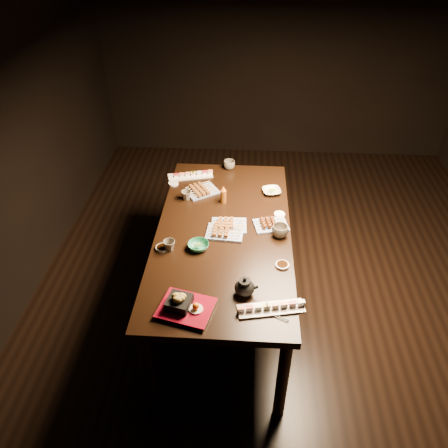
{
  "coord_description": "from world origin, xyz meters",
  "views": [
    {
      "loc": [
        -0.32,
        -2.45,
        2.55
      ],
      "look_at": [
        -0.47,
        -0.08,
        0.77
      ],
      "focal_mm": 35.0,
      "sensor_mm": 36.0,
      "label": 1
    }
  ],
  "objects_px": {
    "sushi_platter_near": "(271,307)",
    "teacup_far_right": "(229,165)",
    "teacup_far_left": "(186,195)",
    "teacup_near_left": "(169,245)",
    "edamame_bowl_cream": "(272,191)",
    "tempura_tray": "(186,303)",
    "condiment_bottle": "(223,194)",
    "teapot": "(245,286)",
    "teacup_mid_right": "(280,231)",
    "yakitori_plate_right": "(229,223)",
    "yakitori_plate_center": "(225,230)",
    "yakitori_plate_left": "(202,189)",
    "edamame_bowl_green": "(198,246)",
    "sushi_platter_far": "(190,174)",
    "dining_table": "(224,272)"
  },
  "relations": [
    {
      "from": "sushi_platter_near",
      "to": "teacup_far_right",
      "type": "bearing_deg",
      "value": 90.07
    },
    {
      "from": "sushi_platter_near",
      "to": "teacup_far_left",
      "type": "xyz_separation_m",
      "value": [
        -0.6,
        1.05,
        0.01
      ]
    },
    {
      "from": "sushi_platter_near",
      "to": "teacup_near_left",
      "type": "xyz_separation_m",
      "value": [
        -0.63,
        0.47,
        0.01
      ]
    },
    {
      "from": "edamame_bowl_cream",
      "to": "tempura_tray",
      "type": "relative_size",
      "value": 0.47
    },
    {
      "from": "edamame_bowl_cream",
      "to": "condiment_bottle",
      "type": "distance_m",
      "value": 0.39
    },
    {
      "from": "teacup_near_left",
      "to": "teapot",
      "type": "xyz_separation_m",
      "value": [
        0.48,
        -0.35,
        0.02
      ]
    },
    {
      "from": "tempura_tray",
      "to": "teacup_mid_right",
      "type": "relative_size",
      "value": 2.68
    },
    {
      "from": "yakitori_plate_right",
      "to": "teacup_mid_right",
      "type": "relative_size",
      "value": 2.2
    },
    {
      "from": "tempura_tray",
      "to": "teacup_mid_right",
      "type": "height_order",
      "value": "tempura_tray"
    },
    {
      "from": "yakitori_plate_center",
      "to": "yakitori_plate_left",
      "type": "relative_size",
      "value": 1.06
    },
    {
      "from": "yakitori_plate_center",
      "to": "teacup_far_right",
      "type": "distance_m",
      "value": 0.87
    },
    {
      "from": "edamame_bowl_cream",
      "to": "yakitori_plate_left",
      "type": "bearing_deg",
      "value": -178.1
    },
    {
      "from": "yakitori_plate_center",
      "to": "teacup_mid_right",
      "type": "xyz_separation_m",
      "value": [
        0.36,
        -0.01,
        0.01
      ]
    },
    {
      "from": "tempura_tray",
      "to": "teapot",
      "type": "distance_m",
      "value": 0.35
    },
    {
      "from": "edamame_bowl_cream",
      "to": "yakitori_plate_right",
      "type": "bearing_deg",
      "value": -124.36
    },
    {
      "from": "teacup_near_left",
      "to": "teacup_far_right",
      "type": "xyz_separation_m",
      "value": [
        0.32,
        1.06,
        0.0
      ]
    },
    {
      "from": "teacup_near_left",
      "to": "teapot",
      "type": "relative_size",
      "value": 0.56
    },
    {
      "from": "yakitori_plate_center",
      "to": "teacup_far_left",
      "type": "xyz_separation_m",
      "value": [
        -0.31,
        0.39,
        0.0
      ]
    },
    {
      "from": "edamame_bowl_cream",
      "to": "teapot",
      "type": "relative_size",
      "value": 1.0
    },
    {
      "from": "edamame_bowl_green",
      "to": "teacup_mid_right",
      "type": "xyz_separation_m",
      "value": [
        0.52,
        0.16,
        0.02
      ]
    },
    {
      "from": "tempura_tray",
      "to": "teacup_far_left",
      "type": "distance_m",
      "value": 1.09
    },
    {
      "from": "sushi_platter_near",
      "to": "yakitori_plate_left",
      "type": "relative_size",
      "value": 1.6
    },
    {
      "from": "yakitori_plate_left",
      "to": "edamame_bowl_cream",
      "type": "bearing_deg",
      "value": -30.65
    },
    {
      "from": "teacup_mid_right",
      "to": "edamame_bowl_cream",
      "type": "bearing_deg",
      "value": 94.53
    },
    {
      "from": "teapot",
      "to": "edamame_bowl_cream",
      "type": "bearing_deg",
      "value": 86.49
    },
    {
      "from": "teacup_mid_right",
      "to": "yakitori_plate_right",
      "type": "bearing_deg",
      "value": 166.4
    },
    {
      "from": "condiment_bottle",
      "to": "sushi_platter_far",
      "type": "bearing_deg",
      "value": 129.68
    },
    {
      "from": "yakitori_plate_right",
      "to": "teacup_mid_right",
      "type": "bearing_deg",
      "value": -15.8
    },
    {
      "from": "yakitori_plate_right",
      "to": "yakitori_plate_center",
      "type": "bearing_deg",
      "value": -109.05
    },
    {
      "from": "yakitori_plate_left",
      "to": "condiment_bottle",
      "type": "height_order",
      "value": "condiment_bottle"
    },
    {
      "from": "yakitori_plate_center",
      "to": "teapot",
      "type": "relative_size",
      "value": 1.78
    },
    {
      "from": "sushi_platter_near",
      "to": "condiment_bottle",
      "type": "bearing_deg",
      "value": 96.16
    },
    {
      "from": "teacup_far_right",
      "to": "yakitori_plate_right",
      "type": "bearing_deg",
      "value": -87.11
    },
    {
      "from": "edamame_bowl_green",
      "to": "yakitori_plate_left",
      "type": "bearing_deg",
      "value": 94.05
    },
    {
      "from": "sushi_platter_near",
      "to": "edamame_bowl_cream",
      "type": "bearing_deg",
      "value": 77.08
    },
    {
      "from": "sushi_platter_near",
      "to": "yakitori_plate_left",
      "type": "height_order",
      "value": "yakitori_plate_left"
    },
    {
      "from": "yakitori_plate_right",
      "to": "tempura_tray",
      "type": "height_order",
      "value": "tempura_tray"
    },
    {
      "from": "dining_table",
      "to": "yakitori_plate_center",
      "type": "height_order",
      "value": "yakitori_plate_center"
    },
    {
      "from": "condiment_bottle",
      "to": "teacup_far_left",
      "type": "bearing_deg",
      "value": 175.89
    },
    {
      "from": "sushi_platter_far",
      "to": "teacup_mid_right",
      "type": "height_order",
      "value": "teacup_mid_right"
    },
    {
      "from": "dining_table",
      "to": "sushi_platter_far",
      "type": "xyz_separation_m",
      "value": [
        -0.31,
        0.69,
        0.4
      ]
    },
    {
      "from": "sushi_platter_far",
      "to": "teacup_far_left",
      "type": "height_order",
      "value": "teacup_far_left"
    },
    {
      "from": "dining_table",
      "to": "teacup_far_right",
      "type": "height_order",
      "value": "teacup_far_right"
    },
    {
      "from": "tempura_tray",
      "to": "teacup_far_left",
      "type": "relative_size",
      "value": 3.86
    },
    {
      "from": "edamame_bowl_green",
      "to": "teacup_near_left",
      "type": "height_order",
      "value": "teacup_near_left"
    },
    {
      "from": "tempura_tray",
      "to": "teacup_far_left",
      "type": "height_order",
      "value": "tempura_tray"
    },
    {
      "from": "yakitori_plate_center",
      "to": "sushi_platter_far",
      "type": "bearing_deg",
      "value": 118.32
    },
    {
      "from": "teacup_far_left",
      "to": "tempura_tray",
      "type": "bearing_deg",
      "value": -82.58
    },
    {
      "from": "yakitori_plate_right",
      "to": "teacup_far_left",
      "type": "relative_size",
      "value": 3.17
    },
    {
      "from": "yakitori_plate_center",
      "to": "teacup_mid_right",
      "type": "bearing_deg",
      "value": 3.52
    }
  ]
}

